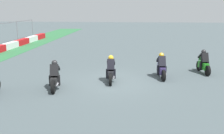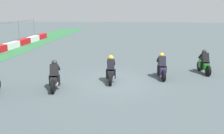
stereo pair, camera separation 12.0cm
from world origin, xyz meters
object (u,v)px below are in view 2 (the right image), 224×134
at_px(rider_lane_b, 162,68).
at_px(rider_lane_a, 204,64).
at_px(rider_lane_c, 111,71).
at_px(rider_lane_d, 55,77).

bearing_deg(rider_lane_b, rider_lane_a, -69.35).
xyz_separation_m(rider_lane_b, rider_lane_c, (-1.11, 2.90, 0.00)).
bearing_deg(rider_lane_b, rider_lane_c, 104.67).
bearing_deg(rider_lane_a, rider_lane_c, 105.79).
bearing_deg(rider_lane_c, rider_lane_b, -72.81).
bearing_deg(rider_lane_a, rider_lane_b, 108.77).
relative_size(rider_lane_b, rider_lane_c, 1.00).
bearing_deg(rider_lane_d, rider_lane_a, -72.90).
distance_m(rider_lane_b, rider_lane_c, 3.11).
relative_size(rider_lane_a, rider_lane_b, 1.00).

